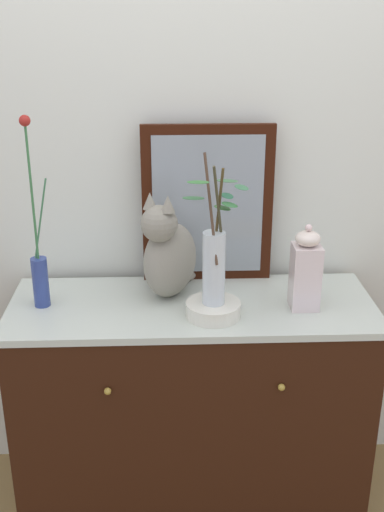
% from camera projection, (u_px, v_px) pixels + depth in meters
% --- Properties ---
extents(ground_plane, '(6.00, 6.00, 0.00)m').
position_uv_depth(ground_plane, '(192.00, 494.00, 2.53)').
color(ground_plane, olive).
extents(wall_back, '(4.40, 0.08, 2.60)m').
position_uv_depth(wall_back, '(189.00, 157.00, 2.34)').
color(wall_back, silver).
rests_on(wall_back, ground_plane).
extents(sideboard, '(1.28, 0.50, 0.85)m').
position_uv_depth(sideboard, '(192.00, 405.00, 2.37)').
color(sideboard, black).
rests_on(sideboard, ground_plane).
extents(mirror_leaning, '(0.48, 0.03, 0.59)m').
position_uv_depth(mirror_leaning, '(208.00, 205.00, 2.31)').
color(mirror_leaning, black).
rests_on(mirror_leaning, sideboard).
extents(cat_sitting, '(0.31, 0.44, 0.39)m').
position_uv_depth(cat_sitting, '(169.00, 254.00, 2.21)').
color(cat_sitting, gray).
rests_on(cat_sitting, sideboard).
extents(vase_slim_green, '(0.08, 0.06, 0.66)m').
position_uv_depth(vase_slim_green, '(39.00, 266.00, 2.15)').
color(vase_slim_green, navy).
rests_on(vase_slim_green, sideboard).
extents(bowl_porcelain, '(0.19, 0.19, 0.05)m').
position_uv_depth(bowl_porcelain, '(213.00, 309.00, 2.12)').
color(bowl_porcelain, silver).
rests_on(bowl_porcelain, sideboard).
extents(vase_glass_clear, '(0.21, 0.15, 0.50)m').
position_uv_depth(vase_glass_clear, '(214.00, 261.00, 2.05)').
color(vase_glass_clear, silver).
rests_on(vase_glass_clear, bowl_porcelain).
extents(jar_lidded_porcelain, '(0.09, 0.09, 0.30)m').
position_uv_depth(jar_lidded_porcelain, '(306.00, 271.00, 2.14)').
color(jar_lidded_porcelain, silver).
rests_on(jar_lidded_porcelain, sideboard).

